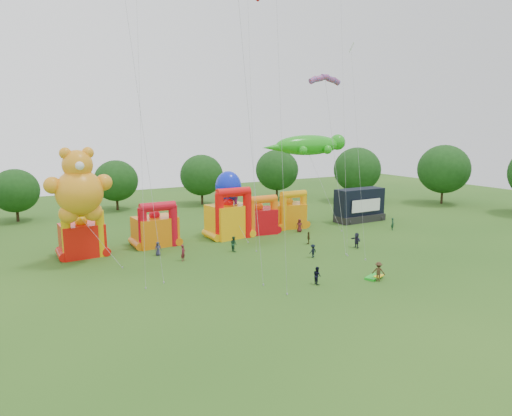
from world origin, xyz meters
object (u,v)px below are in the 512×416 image
stage_trailer (359,205)px  spectator_4 (308,238)px  bouncy_castle_2 (230,218)px  gecko_kite (316,168)px  octopus_kite (230,194)px  bouncy_castle_0 (82,237)px  spectator_0 (158,249)px  teddy_bear_kite (85,203)px

stage_trailer → spectator_4: size_ratio=5.13×
spectator_4 → bouncy_castle_2: bearing=-110.4°
gecko_kite → octopus_kite: size_ratio=1.62×
spectator_4 → bouncy_castle_0: bearing=-78.7°
bouncy_castle_0 → spectator_0: bearing=-27.9°
bouncy_castle_0 → spectator_4: (26.19, -8.39, -1.48)m
stage_trailer → bouncy_castle_2: bearing=178.5°
teddy_bear_kite → spectator_4: (26.18, -4.61, -6.03)m
octopus_kite → spectator_4: bearing=-53.5°
bouncy_castle_0 → stage_trailer: 41.69m
bouncy_castle_0 → octopus_kite: bearing=2.2°
stage_trailer → bouncy_castle_0: bearing=179.2°
teddy_bear_kite → bouncy_castle_0: bearing=90.1°
bouncy_castle_0 → spectator_0: bouncy_castle_0 is taller
spectator_0 → gecko_kite: bearing=9.2°
gecko_kite → octopus_kite: gecko_kite is taller
stage_trailer → gecko_kite: gecko_kite is taller
bouncy_castle_0 → octopus_kite: size_ratio=0.66×
bouncy_castle_0 → teddy_bear_kite: 5.91m
stage_trailer → gecko_kite: size_ratio=0.57×
gecko_kite → spectator_4: bearing=-131.1°
stage_trailer → teddy_bear_kite: (-41.68, -3.18, 4.29)m
teddy_bear_kite → gecko_kite: bearing=5.5°
gecko_kite → spectator_0: (-25.33, -3.49, -8.13)m
bouncy_castle_0 → stage_trailer: bouncy_castle_0 is taller
octopus_kite → spectator_0: 13.65m
stage_trailer → spectator_0: stage_trailer is taller
bouncy_castle_0 → stage_trailer: size_ratio=0.72×
teddy_bear_kite → spectator_0: size_ratio=7.81×
gecko_kite → bouncy_castle_2: bearing=177.7°
teddy_bear_kite → spectator_4: teddy_bear_kite is taller
bouncy_castle_0 → spectator_0: size_ratio=3.62×
bouncy_castle_2 → spectator_0: (-11.33, -4.05, -1.81)m
bouncy_castle_0 → octopus_kite: octopus_kite is taller
bouncy_castle_0 → stage_trailer: bearing=-0.8°
bouncy_castle_0 → stage_trailer: (41.69, -0.60, 0.26)m
bouncy_castle_2 → spectator_4: bouncy_castle_2 is taller
teddy_bear_kite → gecko_kite: size_ratio=0.88×
bouncy_castle_2 → spectator_0: bearing=-160.3°
octopus_kite → stage_trailer: bearing=-3.4°
teddy_bear_kite → gecko_kite: gecko_kite is taller
octopus_kite → bouncy_castle_2: bearing=-119.7°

